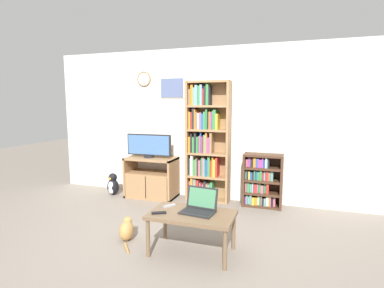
{
  "coord_description": "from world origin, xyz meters",
  "views": [
    {
      "loc": [
        1.35,
        -3.03,
        1.64
      ],
      "look_at": [
        -0.02,
        1.07,
        1.07
      ],
      "focal_mm": 28.0,
      "sensor_mm": 36.0,
      "label": 1
    }
  ],
  "objects_px": {
    "laptop": "(199,206)",
    "remote_far_from_laptop": "(169,206)",
    "television": "(149,146)",
    "cat": "(127,230)",
    "tv_stand": "(151,177)",
    "penguin_figurine": "(113,185)",
    "coffee_table": "(192,218)",
    "bookshelf_short": "(261,181)",
    "remote_near_laptop": "(159,213)",
    "bookshelf_tall": "(205,143)"
  },
  "relations": [
    {
      "from": "laptop",
      "to": "remote_far_from_laptop",
      "type": "bearing_deg",
      "value": -179.43
    },
    {
      "from": "television",
      "to": "cat",
      "type": "relative_size",
      "value": 1.81
    },
    {
      "from": "tv_stand",
      "to": "penguin_figurine",
      "type": "distance_m",
      "value": 0.75
    },
    {
      "from": "coffee_table",
      "to": "penguin_figurine",
      "type": "distance_m",
      "value": 2.61
    },
    {
      "from": "penguin_figurine",
      "to": "coffee_table",
      "type": "bearing_deg",
      "value": -37.8
    },
    {
      "from": "tv_stand",
      "to": "bookshelf_short",
      "type": "height_order",
      "value": "bookshelf_short"
    },
    {
      "from": "tv_stand",
      "to": "remote_near_laptop",
      "type": "relative_size",
      "value": 5.43
    },
    {
      "from": "bookshelf_tall",
      "to": "cat",
      "type": "bearing_deg",
      "value": -105.01
    },
    {
      "from": "tv_stand",
      "to": "bookshelf_tall",
      "type": "relative_size",
      "value": 0.43
    },
    {
      "from": "remote_near_laptop",
      "to": "remote_far_from_laptop",
      "type": "height_order",
      "value": "same"
    },
    {
      "from": "bookshelf_tall",
      "to": "coffee_table",
      "type": "height_order",
      "value": "bookshelf_tall"
    },
    {
      "from": "television",
      "to": "bookshelf_short",
      "type": "bearing_deg",
      "value": 3.87
    },
    {
      "from": "bookshelf_short",
      "to": "remote_far_from_laptop",
      "type": "bearing_deg",
      "value": -117.21
    },
    {
      "from": "tv_stand",
      "to": "remote_far_from_laptop",
      "type": "height_order",
      "value": "tv_stand"
    },
    {
      "from": "coffee_table",
      "to": "penguin_figurine",
      "type": "xyz_separation_m",
      "value": [
        -2.06,
        1.59,
        -0.23
      ]
    },
    {
      "from": "bookshelf_tall",
      "to": "coffee_table",
      "type": "bearing_deg",
      "value": -78.54
    },
    {
      "from": "laptop",
      "to": "bookshelf_tall",
      "type": "bearing_deg",
      "value": 111.01
    },
    {
      "from": "bookshelf_short",
      "to": "cat",
      "type": "relative_size",
      "value": 1.89
    },
    {
      "from": "remote_near_laptop",
      "to": "laptop",
      "type": "bearing_deg",
      "value": -91.23
    },
    {
      "from": "bookshelf_tall",
      "to": "remote_far_from_laptop",
      "type": "distance_m",
      "value": 1.82
    },
    {
      "from": "coffee_table",
      "to": "penguin_figurine",
      "type": "height_order",
      "value": "coffee_table"
    },
    {
      "from": "television",
      "to": "coffee_table",
      "type": "bearing_deg",
      "value": -51.34
    },
    {
      "from": "remote_near_laptop",
      "to": "penguin_figurine",
      "type": "bearing_deg",
      "value": 16.96
    },
    {
      "from": "bookshelf_short",
      "to": "remote_near_laptop",
      "type": "relative_size",
      "value": 5.29
    },
    {
      "from": "bookshelf_tall",
      "to": "bookshelf_short",
      "type": "height_order",
      "value": "bookshelf_tall"
    },
    {
      "from": "coffee_table",
      "to": "remote_near_laptop",
      "type": "xyz_separation_m",
      "value": [
        -0.34,
        -0.13,
        0.06
      ]
    },
    {
      "from": "bookshelf_tall",
      "to": "bookshelf_short",
      "type": "xyz_separation_m",
      "value": [
        0.95,
        -0.02,
        -0.58
      ]
    },
    {
      "from": "television",
      "to": "remote_far_from_laptop",
      "type": "height_order",
      "value": "television"
    },
    {
      "from": "bookshelf_short",
      "to": "remote_near_laptop",
      "type": "height_order",
      "value": "bookshelf_short"
    },
    {
      "from": "penguin_figurine",
      "to": "television",
      "type": "bearing_deg",
      "value": 8.92
    },
    {
      "from": "remote_near_laptop",
      "to": "remote_far_from_laptop",
      "type": "xyz_separation_m",
      "value": [
        0.02,
        0.25,
        0.0
      ]
    },
    {
      "from": "laptop",
      "to": "cat",
      "type": "distance_m",
      "value": 1.01
    },
    {
      "from": "bookshelf_tall",
      "to": "laptop",
      "type": "bearing_deg",
      "value": -76.11
    },
    {
      "from": "laptop",
      "to": "remote_near_laptop",
      "type": "distance_m",
      "value": 0.45
    },
    {
      "from": "laptop",
      "to": "remote_near_laptop",
      "type": "bearing_deg",
      "value": -146.2
    },
    {
      "from": "television",
      "to": "penguin_figurine",
      "type": "distance_m",
      "value": 1.02
    },
    {
      "from": "bookshelf_short",
      "to": "cat",
      "type": "bearing_deg",
      "value": -128.75
    },
    {
      "from": "bookshelf_tall",
      "to": "laptop",
      "type": "xyz_separation_m",
      "value": [
        0.44,
        -1.78,
        -0.47
      ]
    },
    {
      "from": "cat",
      "to": "laptop",
      "type": "bearing_deg",
      "value": -16.57
    },
    {
      "from": "bookshelf_tall",
      "to": "coffee_table",
      "type": "xyz_separation_m",
      "value": [
        0.38,
        -1.85,
        -0.58
      ]
    },
    {
      "from": "bookshelf_tall",
      "to": "remote_near_laptop",
      "type": "xyz_separation_m",
      "value": [
        0.04,
        -1.99,
        -0.52
      ]
    },
    {
      "from": "television",
      "to": "remote_near_laptop",
      "type": "distance_m",
      "value": 2.15
    },
    {
      "from": "tv_stand",
      "to": "remote_near_laptop",
      "type": "bearing_deg",
      "value": -61.53
    },
    {
      "from": "tv_stand",
      "to": "laptop",
      "type": "relative_size",
      "value": 2.22
    },
    {
      "from": "bookshelf_short",
      "to": "coffee_table",
      "type": "relative_size",
      "value": 0.92
    },
    {
      "from": "tv_stand",
      "to": "laptop",
      "type": "xyz_separation_m",
      "value": [
        1.4,
        -1.63,
        0.17
      ]
    },
    {
      "from": "coffee_table",
      "to": "cat",
      "type": "xyz_separation_m",
      "value": [
        -0.86,
        0.06,
        -0.28
      ]
    },
    {
      "from": "remote_near_laptop",
      "to": "bookshelf_short",
      "type": "bearing_deg",
      "value": -52.63
    },
    {
      "from": "remote_far_from_laptop",
      "to": "remote_near_laptop",
      "type": "bearing_deg",
      "value": -60.0
    },
    {
      "from": "bookshelf_tall",
      "to": "television",
      "type": "bearing_deg",
      "value": -171.45
    }
  ]
}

